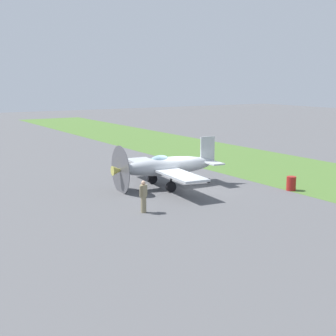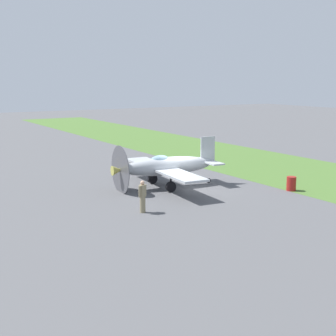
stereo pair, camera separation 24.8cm
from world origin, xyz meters
name	(u,v)px [view 1 (the left image)]	position (x,y,z in m)	size (l,w,h in m)	color
ground_plane	(184,188)	(0.00, 0.00, 0.00)	(160.00, 160.00, 0.00)	#515154
grass_verge	(300,172)	(0.00, -10.66, 0.00)	(120.00, 11.00, 0.01)	#476B2D
airplane_lead	(166,166)	(0.80, 0.89, 1.39)	(9.38, 7.43, 3.33)	#B2B7BC
ground_crew_chief	(143,196)	(-3.91, 5.14, 0.91)	(0.38, 0.58, 1.73)	#847A5B
fuel_drum	(291,183)	(-4.19, -5.43, 0.45)	(0.60, 0.60, 0.90)	maroon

